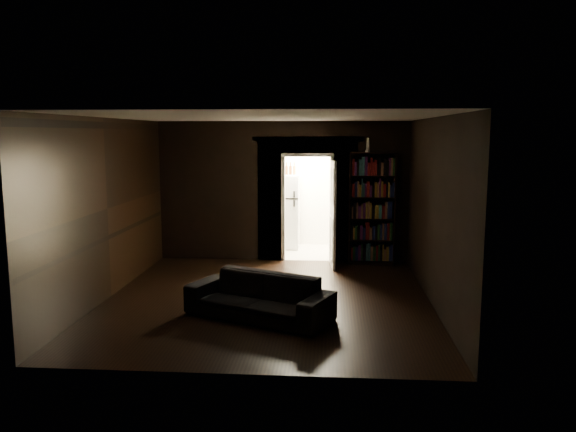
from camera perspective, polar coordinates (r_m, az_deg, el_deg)
name	(u,v)px	position (r m, az deg, el deg)	size (l,w,h in m)	color
ground	(268,299)	(8.84, -2.08, -8.45)	(5.50, 5.50, 0.00)	black
room_walls	(273,185)	(9.56, -1.49, 3.13)	(5.02, 5.61, 2.84)	black
kitchen_alcove	(309,195)	(12.36, 2.18, 2.12)	(2.20, 1.80, 2.60)	beige
sofa	(259,290)	(7.91, -2.96, -7.51)	(2.05, 0.89, 0.79)	black
bookshelf	(372,208)	(11.12, 8.49, 0.76)	(0.90, 0.32, 2.20)	black
refrigerator	(283,211)	(12.60, -0.54, 0.49)	(0.74, 0.68, 1.65)	silver
door	(333,214)	(10.82, 4.55, 0.22)	(0.85, 0.05, 2.05)	silver
figurine	(368,145)	(10.96, 8.10, 7.17)	(0.09, 0.09, 0.28)	silver
bottles	(283,168)	(12.48, -0.54, 4.86)	(0.68, 0.09, 0.28)	black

